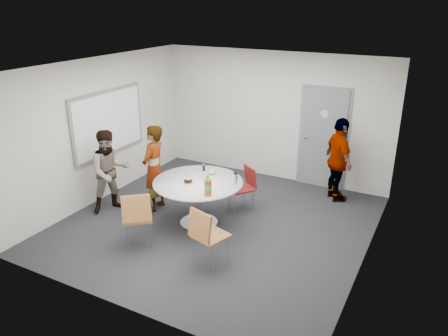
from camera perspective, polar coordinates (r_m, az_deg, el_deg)
The scene contains 15 objects.
floor at distance 7.69m, azimuth -0.96°, elevation -7.24°, with size 5.00×5.00×0.00m, color #232328.
ceiling at distance 6.82m, azimuth -1.10°, elevation 13.09°, with size 5.00×5.00×0.00m, color silver.
wall_back at distance 9.32m, azimuth 6.48°, elevation 6.73°, with size 5.00×5.00×0.00m, color beige.
wall_left at distance 8.58m, azimuth -15.85°, elevation 4.78°, with size 5.00×5.00×0.00m, color beige.
wall_right at distance 6.40m, azimuth 18.99°, elevation -1.24°, with size 5.00×5.00×0.00m, color beige.
wall_front at distance 5.27m, azimuth -14.35°, elevation -5.62°, with size 5.00×5.00×0.00m, color beige.
door at distance 9.06m, azimuth 12.82°, elevation 3.78°, with size 1.02×0.17×2.12m.
whiteboard at distance 8.67m, azimuth -14.83°, elevation 5.73°, with size 0.04×1.90×1.25m.
table at distance 7.39m, azimuth -3.27°, elevation -2.58°, with size 1.52×1.52×1.14m.
chair_near_left at distance 6.87m, azimuth -11.32°, elevation -5.94°, with size 0.65×0.66×0.95m.
chair_near_right at distance 6.28m, azimuth -2.37°, elevation -8.39°, with size 0.55×0.58×0.93m.
chair_far at distance 8.01m, azimuth 2.77°, elevation -2.08°, with size 0.56×0.57×0.83m.
person_main at distance 7.99m, azimuth -9.13°, elevation -0.04°, with size 0.58×0.38×1.60m, color #A5C6EA.
person_left at distance 8.11m, azimuth -14.64°, elevation -0.42°, with size 0.75×0.58×1.53m, color white.
person_right at distance 8.53m, azimuth 14.73°, elevation 1.01°, with size 0.96×0.40×1.63m, color black.
Camera 1 is at (3.28, -5.90, 3.68)m, focal length 35.00 mm.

